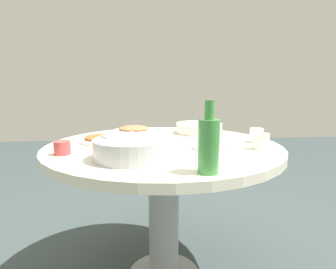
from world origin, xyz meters
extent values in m
cylinder|color=#99999E|center=(0.00, 0.00, 0.37)|extent=(0.15, 0.15, 0.67)
cylinder|color=silver|center=(0.00, 0.00, 0.72)|extent=(1.13, 1.13, 0.04)
cylinder|color=#B2B5BA|center=(-0.27, 0.14, 0.78)|extent=(0.29, 0.29, 0.08)
ellipsoid|color=white|center=(-0.27, 0.14, 0.78)|extent=(0.24, 0.24, 0.09)
cube|color=white|center=(-0.21, 0.19, 0.82)|extent=(0.13, 0.16, 0.01)
cylinder|color=white|center=(0.30, -0.23, 0.77)|extent=(0.27, 0.27, 0.06)
cylinder|color=black|center=(0.30, -0.23, 0.77)|extent=(0.24, 0.24, 0.04)
cylinder|color=silver|center=(0.30, -0.23, 0.79)|extent=(0.26, 0.18, 0.01)
cylinder|color=white|center=(-0.12, -0.22, 0.75)|extent=(0.19, 0.19, 0.02)
ellipsoid|color=#DCAF79|center=(-0.12, -0.22, 0.76)|extent=(0.13, 0.13, 0.02)
cylinder|color=silver|center=(0.35, 0.16, 0.75)|extent=(0.24, 0.24, 0.02)
ellipsoid|color=#AC6843|center=(0.35, 0.16, 0.77)|extent=(0.18, 0.18, 0.03)
cylinder|color=silver|center=(0.06, 0.31, 0.75)|extent=(0.20, 0.20, 0.02)
ellipsoid|color=brown|center=(0.06, 0.31, 0.77)|extent=(0.16, 0.16, 0.03)
cylinder|color=#408F43|center=(-0.48, -0.12, 0.83)|extent=(0.07, 0.07, 0.18)
cylinder|color=#408F43|center=(-0.48, -0.12, 0.95)|extent=(0.03, 0.03, 0.06)
cylinder|color=#BF4443|center=(-0.18, 0.43, 0.77)|extent=(0.07, 0.07, 0.06)
cylinder|color=white|center=(0.00, -0.47, 0.78)|extent=(0.07, 0.07, 0.07)
cylinder|color=white|center=(-0.15, -0.43, 0.78)|extent=(0.08, 0.08, 0.07)
camera|label=1|loc=(-1.34, 0.09, 1.02)|focal=29.78mm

